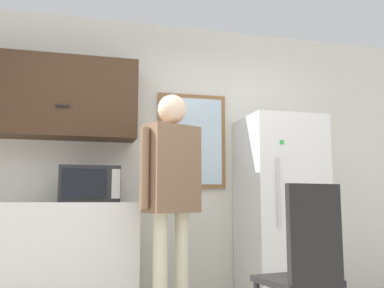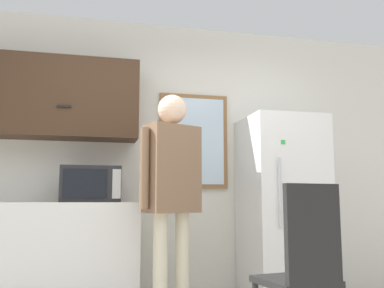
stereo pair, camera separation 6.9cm
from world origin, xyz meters
name	(u,v)px [view 2 (the right image)]	position (x,y,z in m)	size (l,w,h in m)	color
back_wall	(155,157)	(0.00, 2.00, 1.35)	(6.00, 0.06, 2.70)	silver
counter	(14,259)	(-1.20, 1.66, 0.46)	(1.99, 0.62, 0.91)	silver
upper_cabinets	(25,97)	(-1.20, 1.80, 1.84)	(1.99, 0.36, 0.73)	#3D2819
microwave	(91,184)	(-0.61, 1.58, 1.06)	(0.49, 0.41, 0.30)	#232326
person	(172,180)	(0.01, 1.17, 1.09)	(0.53, 0.38, 1.77)	beige
refrigerator	(283,208)	(1.16, 1.61, 0.86)	(0.70, 0.72, 1.71)	white
chair	(304,264)	(0.67, 0.30, 0.54)	(0.49, 0.49, 1.03)	black
window	(194,141)	(0.38, 1.96, 1.52)	(0.69, 0.05, 0.94)	olive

